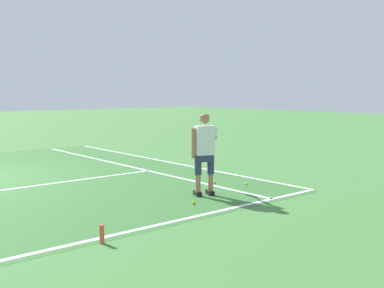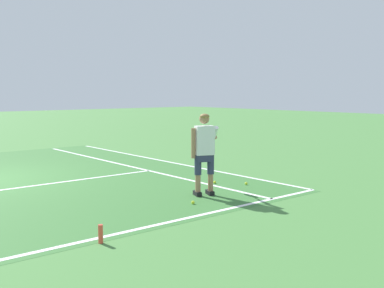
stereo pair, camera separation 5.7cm
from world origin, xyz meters
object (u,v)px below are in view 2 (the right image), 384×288
Objects in this scene: tennis_ball_near_feet at (193,203)px; water_bottle at (101,234)px; tennis_player at (204,148)px; tennis_ball_by_baseline at (246,184)px; tennis_ball_mid_court at (215,182)px.

water_bottle is (-2.50, -0.92, 0.10)m from tennis_ball_near_feet.
tennis_player is 1.76m from tennis_ball_by_baseline.
tennis_ball_near_feet is at bearing -163.63° from tennis_ball_by_baseline.
tennis_ball_mid_court is 4.69m from water_bottle.
tennis_ball_near_feet is at bearing -144.20° from tennis_ball_mid_court.
tennis_ball_near_feet is 1.00× the size of tennis_ball_mid_court.
tennis_player is 25.95× the size of tennis_ball_by_baseline.
tennis_ball_mid_court is at bearing 35.80° from tennis_ball_near_feet.
water_bottle is at bearing -152.94° from tennis_ball_mid_court.
tennis_ball_by_baseline is at bearing 18.48° from water_bottle.
tennis_ball_by_baseline is 4.89m from water_bottle.
tennis_player is 3.56m from water_bottle.
tennis_player is 25.95× the size of tennis_ball_near_feet.
tennis_player is at bearing 33.44° from tennis_ball_near_feet.
tennis_player is 25.95× the size of tennis_ball_mid_court.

